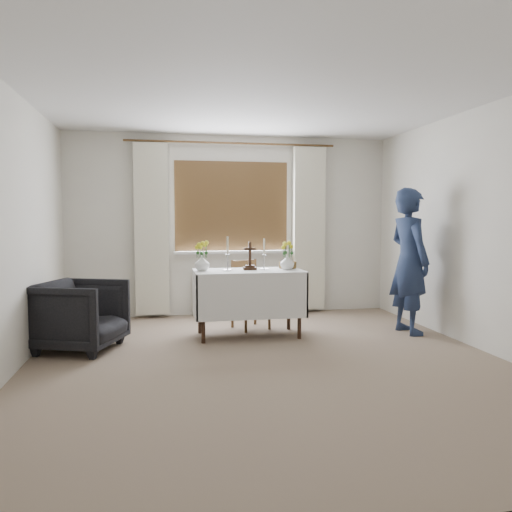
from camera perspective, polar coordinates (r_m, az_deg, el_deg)
The scene contains 12 objects.
ground at distance 4.76m, azimuth 1.51°, elevation -12.21°, with size 5.00×5.00×0.00m, color gray.
altar_table at distance 5.75m, azimuth -0.87°, elevation -5.41°, with size 1.24×0.64×0.76m, color white.
wooden_chair at distance 6.13m, azimuth -0.61°, elevation -4.42°, with size 0.39×0.39×0.84m, color brown, non-canonical shape.
armchair at distance 5.46m, azimuth -19.44°, elevation -6.41°, with size 0.77×0.79×0.72m, color black.
person at distance 6.13m, azimuth 17.11°, elevation -0.55°, with size 0.62×0.41×1.71m, color navy.
radiator at distance 7.03m, azimuth -2.69°, elevation -4.29°, with size 1.10×0.10×0.60m, color silver.
wooden_cross at distance 5.73m, azimuth -0.71°, elevation 0.00°, with size 0.15×0.11×0.32m, color black, non-canonical shape.
candlestick_left at distance 5.64m, azimuth -3.27°, elevation 0.27°, with size 0.11×0.11×0.39m, color silver, non-canonical shape.
candlestick_right at distance 5.75m, azimuth 0.94°, elevation 0.22°, with size 0.10×0.10×0.36m, color silver, non-canonical shape.
flower_vase_left at distance 5.66m, azimuth -6.19°, elevation -0.81°, with size 0.17×0.17×0.18m, color white.
flower_vase_right at distance 5.77m, azimuth 3.58°, elevation -0.73°, with size 0.16×0.16×0.17m, color white.
wicker_basket at distance 5.93m, azimuth 3.64°, elevation -1.02°, with size 0.21×0.21×0.08m, color brown.
Camera 1 is at (-0.97, -4.46, 1.36)m, focal length 35.00 mm.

